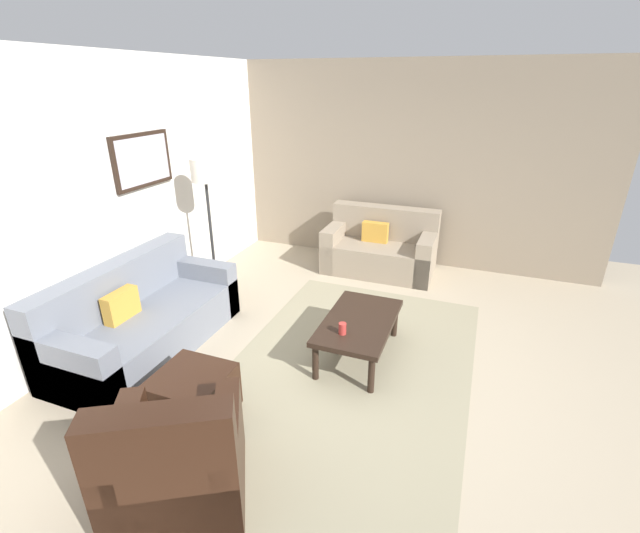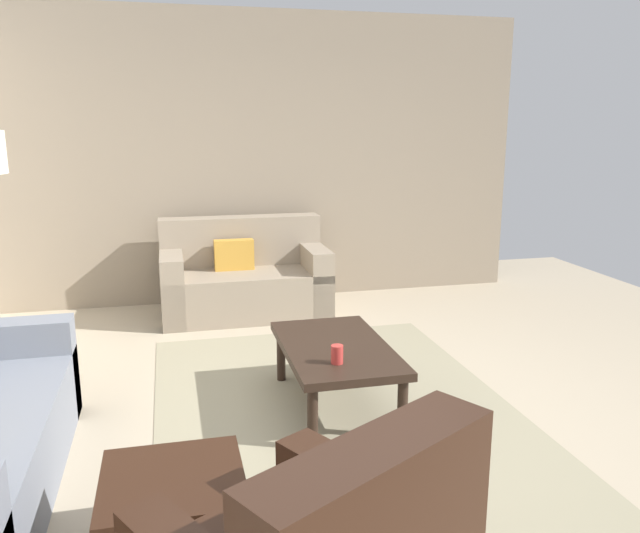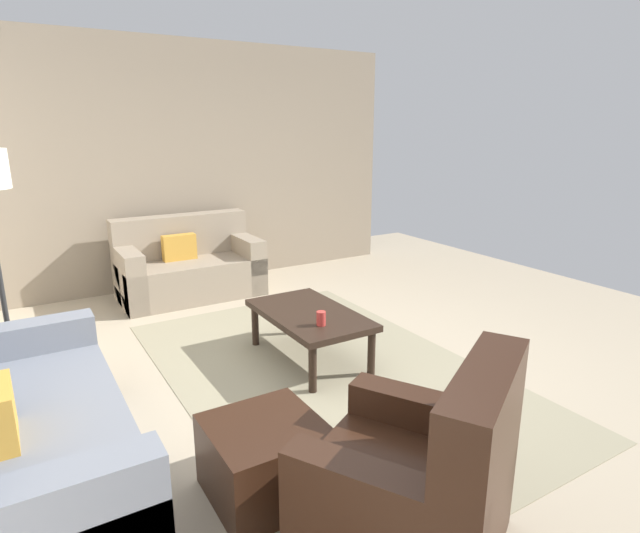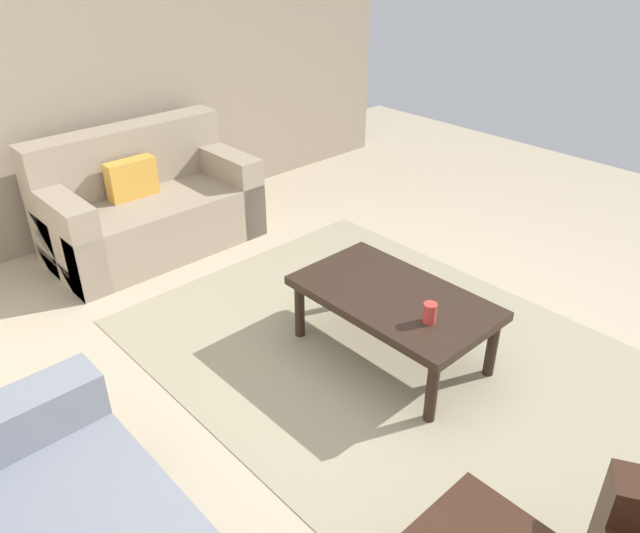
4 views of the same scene
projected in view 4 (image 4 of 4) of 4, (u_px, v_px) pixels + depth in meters
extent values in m
plane|color=tan|center=(428.00, 379.00, 3.34)|extent=(8.00, 8.00, 0.00)
cube|color=gray|center=(126.00, 41.00, 4.55)|extent=(0.12, 5.20, 2.80)
cube|color=gray|center=(428.00, 378.00, 3.34)|extent=(3.53, 2.21, 0.01)
cube|color=gray|center=(154.00, 222.00, 4.58)|extent=(0.81, 1.51, 0.42)
cube|color=gray|center=(131.00, 183.00, 4.65)|extent=(0.24, 1.51, 0.88)
cube|color=gray|center=(65.00, 237.00, 4.15)|extent=(0.81, 0.20, 0.62)
cube|color=gray|center=(225.00, 187.00, 4.92)|extent=(0.81, 0.20, 0.62)
cube|color=gold|center=(132.00, 179.00, 4.40)|extent=(0.12, 0.36, 0.28)
cylinder|color=black|center=(492.00, 348.00, 3.28)|extent=(0.06, 0.06, 0.36)
cylinder|color=black|center=(361.00, 279.00, 3.91)|extent=(0.06, 0.06, 0.36)
cylinder|color=black|center=(432.00, 392.00, 2.98)|extent=(0.06, 0.06, 0.36)
cylinder|color=black|center=(300.00, 310.00, 3.60)|extent=(0.06, 0.06, 0.36)
cube|color=black|center=(393.00, 297.00, 3.34)|extent=(1.10, 0.64, 0.05)
cylinder|color=#B2332D|center=(430.00, 313.00, 3.07)|extent=(0.07, 0.07, 0.11)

